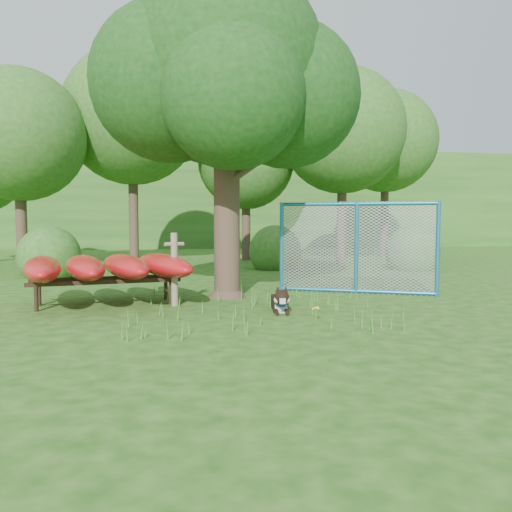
{
  "coord_description": "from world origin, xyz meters",
  "views": [
    {
      "loc": [
        -1.11,
        -7.77,
        1.63
      ],
      "look_at": [
        0.2,
        1.2,
        1.0
      ],
      "focal_mm": 35.0,
      "sensor_mm": 36.0,
      "label": 1
    }
  ],
  "objects": [
    {
      "name": "wildflower_clump",
      "position": [
        1.02,
        0.05,
        0.2
      ],
      "size": [
        0.11,
        0.1,
        0.25
      ],
      "rotation": [
        0.0,
        0.0,
        0.24
      ],
      "color": "#44822A",
      "rests_on": "ground"
    },
    {
      "name": "shrub_left",
      "position": [
        -5.0,
        7.5,
        0.0
      ],
      "size": [
        1.8,
        1.8,
        1.8
      ],
      "primitive_type": "sphere",
      "color": "#295B1D",
      "rests_on": "ground"
    },
    {
      "name": "wooded_hillside",
      "position": [
        0.0,
        28.0,
        3.0
      ],
      "size": [
        80.0,
        12.0,
        6.0
      ],
      "primitive_type": "cube",
      "color": "#295B1D",
      "rests_on": "ground"
    },
    {
      "name": "bg_tree_a",
      "position": [
        -6.5,
        10.0,
        4.48
      ],
      "size": [
        4.4,
        4.4,
        6.7
      ],
      "color": "#3C2B20",
      "rests_on": "ground"
    },
    {
      "name": "bg_tree_e",
      "position": [
        8.0,
        14.0,
        5.23
      ],
      "size": [
        4.6,
        4.6,
        7.55
      ],
      "color": "#3C2B20",
      "rests_on": "ground"
    },
    {
      "name": "wooden_post",
      "position": [
        -1.28,
        1.89,
        0.75
      ],
      "size": [
        0.38,
        0.21,
        1.41
      ],
      "rotation": [
        0.0,
        0.0,
        0.38
      ],
      "color": "#706754",
      "rests_on": "ground"
    },
    {
      "name": "kayak_rack",
      "position": [
        -2.62,
        2.2,
        0.75
      ],
      "size": [
        3.69,
        3.29,
        0.98
      ],
      "rotation": [
        0.0,
        0.0,
        0.19
      ],
      "color": "black",
      "rests_on": "ground"
    },
    {
      "name": "husky_dog",
      "position": [
        0.62,
        1.02,
        0.18
      ],
      "size": [
        0.37,
        1.14,
        0.51
      ],
      "rotation": [
        0.0,
        0.0,
        -0.11
      ],
      "color": "black",
      "rests_on": "ground"
    },
    {
      "name": "ground",
      "position": [
        0.0,
        0.0,
        0.0
      ],
      "size": [
        80.0,
        80.0,
        0.0
      ],
      "primitive_type": "plane",
      "color": "#1D470E",
      "rests_on": "ground"
    },
    {
      "name": "fence_section",
      "position": [
        2.74,
        2.98,
        1.04
      ],
      "size": [
        3.27,
        1.52,
        3.45
      ],
      "rotation": [
        0.0,
        0.0,
        -0.42
      ],
      "color": "teal",
      "rests_on": "ground"
    },
    {
      "name": "bg_tree_d",
      "position": [
        5.0,
        11.0,
        5.08
      ],
      "size": [
        4.8,
        4.8,
        7.5
      ],
      "color": "#3C2B20",
      "rests_on": "ground"
    },
    {
      "name": "shrub_mid",
      "position": [
        2.0,
        9.0,
        0.0
      ],
      "size": [
        1.8,
        1.8,
        1.8
      ],
      "primitive_type": "sphere",
      "color": "#295B1D",
      "rests_on": "ground"
    },
    {
      "name": "shrub_right",
      "position": [
        6.5,
        8.0,
        0.0
      ],
      "size": [
        1.8,
        1.8,
        1.8
      ],
      "primitive_type": "sphere",
      "color": "#295B1D",
      "rests_on": "ground"
    },
    {
      "name": "bg_tree_c",
      "position": [
        1.5,
        13.0,
        4.11
      ],
      "size": [
        4.0,
        4.0,
        6.12
      ],
      "color": "#3C2B20",
      "rests_on": "ground"
    },
    {
      "name": "oak_tree",
      "position": [
        -0.21,
        2.94,
        4.62
      ],
      "size": [
        5.7,
        5.07,
        6.93
      ],
      "rotation": [
        0.0,
        0.0,
        -0.38
      ],
      "color": "#3C2B20",
      "rests_on": "ground"
    },
    {
      "name": "bg_tree_b",
      "position": [
        -3.0,
        12.0,
        5.61
      ],
      "size": [
        5.2,
        5.2,
        8.22
      ],
      "color": "#3C2B20",
      "rests_on": "ground"
    }
  ]
}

